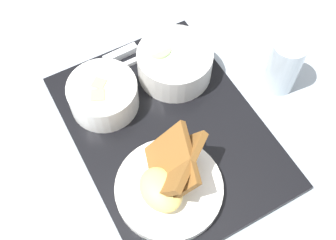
% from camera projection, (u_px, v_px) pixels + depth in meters
% --- Properties ---
extents(ground_plane, '(4.00, 4.00, 0.00)m').
position_uv_depth(ground_plane, '(168.00, 132.00, 0.75)').
color(ground_plane, '#99A3AD').
extents(serving_tray, '(0.43, 0.33, 0.01)m').
position_uv_depth(serving_tray, '(168.00, 130.00, 0.74)').
color(serving_tray, black).
rests_on(serving_tray, ground_plane).
extents(bowl_salad, '(0.14, 0.14, 0.06)m').
position_uv_depth(bowl_salad, '(175.00, 62.00, 0.77)').
color(bowl_salad, white).
rests_on(bowl_salad, serving_tray).
extents(bowl_soup, '(0.12, 0.12, 0.06)m').
position_uv_depth(bowl_soup, '(103.00, 94.00, 0.74)').
color(bowl_soup, white).
rests_on(bowl_soup, serving_tray).
extents(plate_main, '(0.17, 0.17, 0.09)m').
position_uv_depth(plate_main, '(168.00, 183.00, 0.66)').
color(plate_main, white).
rests_on(plate_main, serving_tray).
extents(knife, '(0.03, 0.18, 0.02)m').
position_uv_depth(knife, '(128.00, 51.00, 0.82)').
color(knife, silver).
rests_on(knife, serving_tray).
extents(spoon, '(0.04, 0.17, 0.01)m').
position_uv_depth(spoon, '(144.00, 56.00, 0.81)').
color(spoon, silver).
rests_on(spoon, serving_tray).
extents(glass_water, '(0.06, 0.06, 0.11)m').
position_uv_depth(glass_water, '(283.00, 67.00, 0.76)').
color(glass_water, silver).
rests_on(glass_water, ground_plane).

